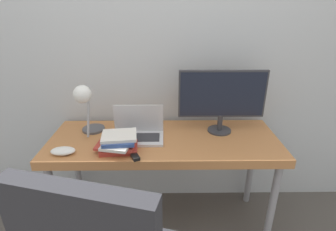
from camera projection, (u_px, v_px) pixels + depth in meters
wall_back at (164, 48)px, 1.91m from camera, size 8.00×0.05×2.60m
desk at (164, 147)px, 1.83m from camera, size 1.56×0.58×0.75m
laptop at (138, 132)px, 1.78m from camera, size 0.34×0.21×0.22m
monitor at (222, 97)px, 1.80m from camera, size 0.60×0.17×0.45m
desk_lamp at (85, 103)px, 1.71m from camera, size 0.16×0.28×0.38m
book_stack at (118, 143)px, 1.62m from camera, size 0.27×0.23×0.11m
tv_remote at (133, 153)px, 1.60m from camera, size 0.10×0.17×0.02m
game_controller at (63, 151)px, 1.60m from camera, size 0.15×0.09×0.04m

